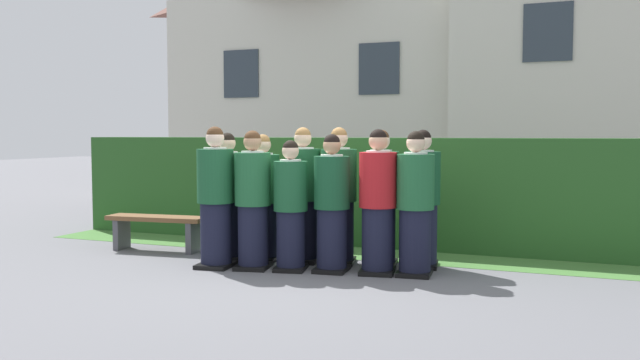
% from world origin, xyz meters
% --- Properties ---
extents(ground_plane, '(60.00, 60.00, 0.00)m').
position_xyz_m(ground_plane, '(0.00, 0.00, 0.00)').
color(ground_plane, slate).
extents(student_front_row_0, '(0.45, 0.53, 1.69)m').
position_xyz_m(student_front_row_0, '(-1.16, -0.22, 0.81)').
color(student_front_row_0, black).
rests_on(student_front_row_0, ground).
extents(student_front_row_1, '(0.47, 0.54, 1.64)m').
position_xyz_m(student_front_row_1, '(-0.70, -0.13, 0.78)').
color(student_front_row_1, black).
rests_on(student_front_row_1, ground).
extents(student_front_row_2, '(0.44, 0.52, 1.53)m').
position_xyz_m(student_front_row_2, '(-0.25, -0.05, 0.73)').
color(student_front_row_2, black).
rests_on(student_front_row_2, ground).
extents(student_front_row_3, '(0.42, 0.53, 1.60)m').
position_xyz_m(student_front_row_3, '(0.23, 0.06, 0.76)').
color(student_front_row_3, black).
rests_on(student_front_row_3, ground).
extents(student_in_red_blazer, '(0.46, 0.53, 1.66)m').
position_xyz_m(student_in_red_blazer, '(0.75, 0.16, 0.79)').
color(student_in_red_blazer, black).
rests_on(student_in_red_blazer, ground).
extents(student_front_row_5, '(0.43, 0.54, 1.64)m').
position_xyz_m(student_front_row_5, '(1.17, 0.23, 0.78)').
color(student_front_row_5, black).
rests_on(student_front_row_5, ground).
extents(student_rear_row_0, '(0.42, 0.53, 1.62)m').
position_xyz_m(student_rear_row_0, '(-1.27, 0.27, 0.77)').
color(student_rear_row_0, black).
rests_on(student_rear_row_0, ground).
extents(student_rear_row_1, '(0.45, 0.54, 1.60)m').
position_xyz_m(student_rear_row_1, '(-0.83, 0.38, 0.76)').
color(student_rear_row_1, black).
rests_on(student_rear_row_1, ground).
extents(student_rear_row_2, '(0.46, 0.56, 1.68)m').
position_xyz_m(student_rear_row_2, '(-0.32, 0.49, 0.80)').
color(student_rear_row_2, black).
rests_on(student_rear_row_2, ground).
extents(student_rear_row_3, '(0.49, 0.56, 1.68)m').
position_xyz_m(student_rear_row_3, '(0.13, 0.55, 0.80)').
color(student_rear_row_3, black).
rests_on(student_rear_row_3, ground).
extents(student_rear_row_4, '(0.45, 0.53, 1.65)m').
position_xyz_m(student_rear_row_4, '(0.64, 0.63, 0.79)').
color(student_rear_row_4, black).
rests_on(student_rear_row_4, ground).
extents(student_rear_row_5, '(0.46, 0.53, 1.65)m').
position_xyz_m(student_rear_row_5, '(1.13, 0.73, 0.79)').
color(student_rear_row_5, black).
rests_on(student_rear_row_5, ground).
extents(hedge, '(9.37, 0.70, 1.54)m').
position_xyz_m(hedge, '(0.00, 2.07, 0.77)').
color(hedge, '#285623').
rests_on(hedge, ground).
extents(school_building_main, '(7.87, 3.88, 7.04)m').
position_xyz_m(school_building_main, '(-2.91, 8.55, 3.62)').
color(school_building_main, beige).
rests_on(school_building_main, ground).
extents(school_building_annex, '(7.24, 4.28, 7.72)m').
position_xyz_m(school_building_annex, '(3.73, 8.37, 3.96)').
color(school_building_annex, beige).
rests_on(school_building_annex, ground).
extents(wooden_bench, '(1.43, 0.50, 0.48)m').
position_xyz_m(wooden_bench, '(-2.48, 0.43, 0.35)').
color(wooden_bench, brown).
rests_on(wooden_bench, ground).
extents(lawn_strip, '(9.37, 0.90, 0.01)m').
position_xyz_m(lawn_strip, '(0.00, 1.27, 0.00)').
color(lawn_strip, '#477A38').
rests_on(lawn_strip, ground).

